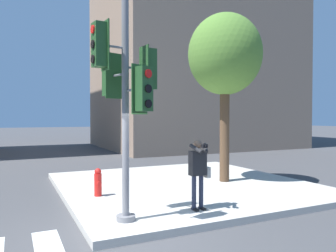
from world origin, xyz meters
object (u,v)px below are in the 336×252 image
object	(u,v)px
person_photographer	(198,168)
street_tree	(225,56)
fire_hydrant	(98,182)
traffic_signal_pole	(126,84)

from	to	relation	value
person_photographer	street_tree	size ratio (longest dim) A/B	0.29
person_photographer	fire_hydrant	world-z (taller)	person_photographer
traffic_signal_pole	street_tree	xyz separation A→B (m)	(4.49, 2.72, 1.43)
person_photographer	street_tree	distance (m)	5.03
street_tree	fire_hydrant	distance (m)	6.03
street_tree	fire_hydrant	world-z (taller)	street_tree
street_tree	fire_hydrant	size ratio (longest dim) A/B	7.37
person_photographer	fire_hydrant	xyz separation A→B (m)	(-1.88, 2.40, -0.62)
traffic_signal_pole	person_photographer	size ratio (longest dim) A/B	3.01
person_photographer	fire_hydrant	distance (m)	3.11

